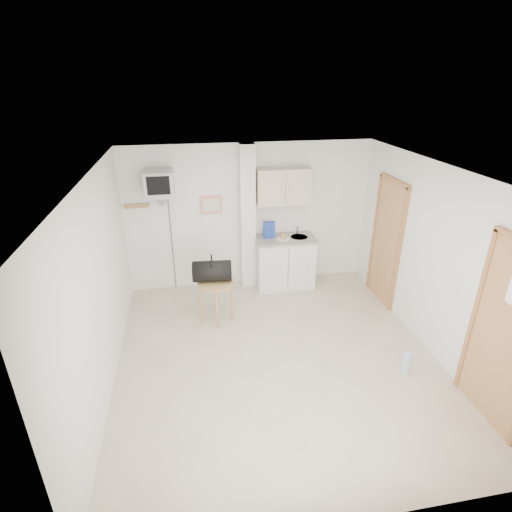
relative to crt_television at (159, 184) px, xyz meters
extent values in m
plane|color=#B7A58F|center=(1.45, -2.02, -1.94)|extent=(4.50, 4.50, 0.00)
cube|color=white|center=(1.45, 0.23, -0.69)|extent=(4.20, 0.04, 2.50)
cube|color=white|center=(1.45, -4.27, -0.69)|extent=(4.20, 0.04, 2.50)
cube|color=white|center=(-0.65, -2.02, -0.69)|extent=(0.04, 4.50, 2.50)
cube|color=white|center=(3.55, -2.02, -0.69)|extent=(0.04, 4.50, 2.50)
cube|color=white|center=(1.45, -2.02, 0.56)|extent=(4.20, 4.50, 0.04)
cube|color=white|center=(1.40, 0.12, -0.69)|extent=(0.25, 0.22, 2.50)
cube|color=#E68465|center=(0.80, 0.21, -0.44)|extent=(0.36, 0.03, 0.30)
cube|color=silver|center=(0.80, 0.19, -0.44)|extent=(0.28, 0.01, 0.22)
cube|color=#A8844B|center=(-0.40, 0.20, -0.39)|extent=(0.40, 0.05, 0.06)
cube|color=white|center=(1.13, 0.22, -0.99)|extent=(0.15, 0.02, 0.08)
cylinder|color=#A8844B|center=(-0.55, 0.14, -0.40)|extent=(0.02, 0.08, 0.02)
cylinder|color=#A8844B|center=(-0.45, 0.14, -0.40)|extent=(0.02, 0.08, 0.02)
cylinder|color=#A8844B|center=(-0.35, 0.14, -0.40)|extent=(0.02, 0.08, 0.02)
cylinder|color=#A8844B|center=(-0.25, 0.14, -0.40)|extent=(0.02, 0.08, 0.02)
cube|color=#A57233|center=(3.52, -0.77, -0.94)|extent=(0.04, 0.75, 2.00)
cube|color=olive|center=(3.52, -0.77, -0.94)|extent=(0.06, 0.87, 2.06)
cube|color=#A57233|center=(3.52, -3.37, -0.93)|extent=(0.04, 0.82, 2.02)
cube|color=olive|center=(3.52, -3.37, -0.93)|extent=(0.06, 0.94, 2.08)
cube|color=silver|center=(2.03, -0.05, -1.50)|extent=(1.00, 0.55, 0.88)
cube|color=gray|center=(2.03, -0.05, -1.04)|extent=(1.03, 0.58, 0.04)
cylinder|color=#B7B7BA|center=(2.28, -0.05, -1.04)|extent=(0.30, 0.30, 0.05)
cylinder|color=#B7B7BA|center=(2.28, 0.09, -0.94)|extent=(0.02, 0.02, 0.16)
cylinder|color=#B7B7BA|center=(2.28, 0.03, -0.86)|extent=(0.02, 0.13, 0.02)
cube|color=beige|center=(2.00, 0.07, -0.14)|extent=(0.90, 0.32, 0.60)
cube|color=navy|center=(1.75, 0.01, -0.87)|extent=(0.19, 0.07, 0.29)
cylinder|color=white|center=(1.98, -0.11, -1.01)|extent=(0.22, 0.22, 0.01)
sphere|color=tan|center=(1.98, -0.11, -0.96)|extent=(0.11, 0.11, 0.11)
cube|color=slate|center=(0.00, 0.07, -0.21)|extent=(0.36, 0.32, 0.02)
cube|color=slate|center=(0.00, 0.20, -0.29)|extent=(0.10, 0.06, 0.20)
cube|color=#A9A9AB|center=(0.00, 0.00, 0.01)|extent=(0.44, 0.42, 0.40)
cube|color=black|center=(0.00, -0.22, 0.03)|extent=(0.34, 0.02, 0.28)
cylinder|color=black|center=(0.10, 0.21, -1.07)|extent=(0.01, 0.01, 1.73)
cylinder|color=#A8844B|center=(0.74, -0.98, -1.28)|extent=(0.55, 0.55, 0.03)
cylinder|color=#A8844B|center=(0.98, -1.00, -1.62)|extent=(0.04, 0.04, 0.64)
cylinder|color=#A8844B|center=(0.76, -0.75, -1.62)|extent=(0.04, 0.04, 0.64)
cylinder|color=#A8844B|center=(0.51, -0.96, -1.62)|extent=(0.04, 0.04, 0.64)
cylinder|color=#A8844B|center=(0.72, -1.21, -1.62)|extent=(0.04, 0.04, 0.64)
cylinder|color=black|center=(0.70, -0.93, -1.11)|extent=(0.60, 0.36, 0.32)
torus|color=black|center=(0.70, -0.93, -0.96)|extent=(0.04, 0.24, 0.24)
cylinder|color=#A3C5E0|center=(3.01, -2.60, -1.79)|extent=(0.11, 0.11, 0.29)
cylinder|color=#A3C5E0|center=(3.01, -2.60, -1.63)|extent=(0.03, 0.03, 0.04)
camera|label=1|loc=(0.41, -6.25, 1.55)|focal=28.00mm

